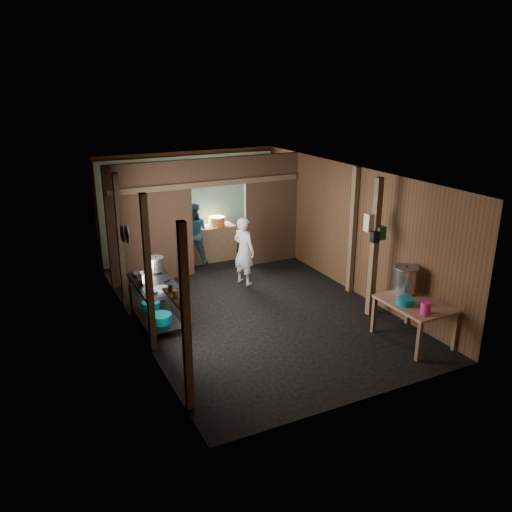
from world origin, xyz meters
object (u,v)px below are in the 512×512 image
prep_table (414,322)px  yellow_tub (217,221)px  pink_bucket (426,308)px  gas_range (156,304)px  stove_pot_large (156,265)px  cook (244,251)px  stock_pot (405,280)px

prep_table → yellow_tub: 5.62m
prep_table → pink_bucket: size_ratio=6.25×
gas_range → pink_bucket: bearing=-39.0°
prep_table → stove_pot_large: (-3.54, 2.99, 0.61)m
stove_pot_large → cook: bearing=17.3°
stove_pot_large → pink_bucket: (3.38, -3.38, -0.16)m
cook → prep_table: bearing=179.2°
cook → stock_pot: bearing=-176.5°
prep_table → stove_pot_large: bearing=139.8°
stock_pot → yellow_tub: stock_pot is taller
gas_range → cook: bearing=27.0°
gas_range → stock_pot: (3.84, -2.07, 0.51)m
stove_pot_large → prep_table: bearing=-40.2°
stock_pot → prep_table: bearing=-106.6°
pink_bucket → gas_range: bearing=141.0°
stock_pot → cook: size_ratio=0.33×
gas_range → prep_table: gas_range is taller
stock_pot → yellow_tub: 5.21m
stove_pot_large → yellow_tub: (2.20, 2.43, -0.00)m
pink_bucket → stove_pot_large: bearing=135.0°
stove_pot_large → yellow_tub: bearing=47.9°
stock_pot → pink_bucket: bearing=-109.5°
stove_pot_large → stock_pot: size_ratio=0.62×
gas_range → yellow_tub: (2.37, 2.94, 0.54)m
pink_bucket → prep_table: bearing=67.6°
stock_pot → cook: bearing=115.9°
cook → pink_bucket: bearing=175.2°
gas_range → yellow_tub: yellow_tub is taller
stove_pot_large → yellow_tub: 3.28m
prep_table → pink_bucket: bearing=-112.4°
gas_range → stove_pot_large: (0.17, 0.50, 0.55)m
gas_range → stove_pot_large: stove_pot_large is taller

